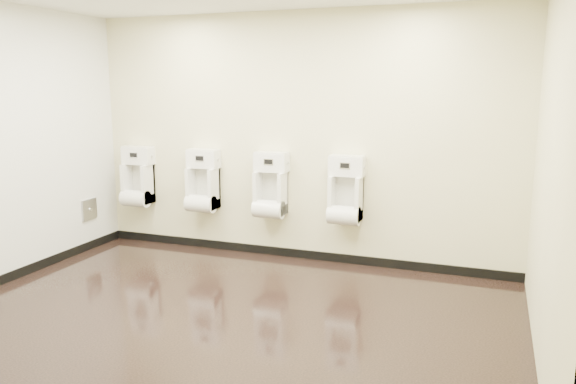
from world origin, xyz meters
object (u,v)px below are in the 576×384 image
(urinal_2, at_px, (270,190))
(access_panel, at_px, (89,209))
(urinal_0, at_px, (137,181))
(urinal_3, at_px, (345,195))
(urinal_1, at_px, (203,186))

(urinal_2, bearing_deg, access_panel, -169.31)
(access_panel, distance_m, urinal_2, 2.28)
(access_panel, height_order, urinal_0, urinal_0)
(access_panel, height_order, urinal_2, urinal_2)
(access_panel, height_order, urinal_3, urinal_3)
(urinal_0, bearing_deg, urinal_1, 0.00)
(urinal_0, height_order, urinal_1, same)
(urinal_0, bearing_deg, access_panel, -135.14)
(access_panel, xyz_separation_m, urinal_1, (1.34, 0.42, 0.31))
(urinal_0, relative_size, urinal_1, 1.00)
(urinal_1, bearing_deg, access_panel, -162.67)
(urinal_1, bearing_deg, urinal_2, 0.00)
(urinal_1, distance_m, urinal_2, 0.88)
(urinal_3, bearing_deg, access_panel, -172.31)
(urinal_2, bearing_deg, urinal_1, 180.00)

